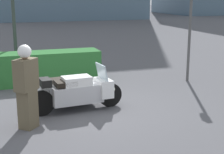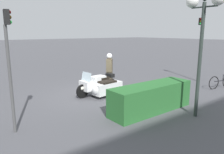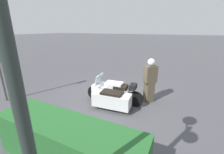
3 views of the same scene
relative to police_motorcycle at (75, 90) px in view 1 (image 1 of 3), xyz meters
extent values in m
plane|color=#4C4C51|center=(0.22, -0.28, -0.46)|extent=(160.00, 160.00, 0.00)
cylinder|color=black|center=(0.87, -0.19, -0.15)|extent=(0.63, 0.16, 0.62)
cylinder|color=black|center=(-0.91, -0.36, -0.15)|extent=(0.63, 0.16, 0.62)
cylinder|color=black|center=(-0.24, 0.26, -0.22)|extent=(0.49, 0.14, 0.48)
cube|color=#B7B7BC|center=(-0.02, -0.28, -0.02)|extent=(1.30, 0.59, 0.45)
cube|color=white|center=(-0.02, -0.28, 0.30)|extent=(0.73, 0.51, 0.24)
cube|color=black|center=(-0.30, -0.30, 0.28)|extent=(0.54, 0.50, 0.12)
cube|color=white|center=(0.69, -0.21, 0.07)|extent=(0.38, 0.67, 0.44)
cube|color=silver|center=(0.64, -0.22, 0.48)|extent=(0.17, 0.63, 0.40)
sphere|color=white|center=(0.91, -0.19, 0.00)|extent=(0.18, 0.18, 0.18)
cube|color=white|center=(-0.18, 0.26, -0.07)|extent=(1.46, 0.69, 0.50)
sphere|color=white|center=(0.42, 0.32, -0.04)|extent=(0.47, 0.48, 0.47)
cube|color=black|center=(-0.18, 0.26, 0.22)|extent=(0.82, 0.55, 0.09)
cube|color=black|center=(-0.79, -0.35, 0.35)|extent=(0.28, 0.45, 0.18)
cube|color=brown|center=(-1.27, -1.04, -0.04)|extent=(0.46, 0.46, 0.85)
cube|color=brown|center=(-1.27, -1.04, 0.73)|extent=(0.56, 0.57, 0.68)
sphere|color=tan|center=(-1.27, -1.04, 1.18)|extent=(0.23, 0.23, 0.23)
sphere|color=white|center=(-1.27, -1.04, 1.22)|extent=(0.29, 0.29, 0.29)
cube|color=#28662D|center=(-0.36, 2.81, 0.05)|extent=(3.50, 0.95, 1.03)
cylinder|color=#2D3833|center=(-1.23, 4.13, 1.47)|extent=(0.12, 0.12, 3.86)
cylinder|color=#4C4C4C|center=(4.19, 1.59, 1.10)|extent=(0.09, 0.09, 3.12)
camera|label=1|loc=(-1.75, -8.29, 2.38)|focal=55.00mm
camera|label=2|loc=(5.56, 8.13, 2.47)|focal=35.00mm
camera|label=3|loc=(-2.43, 4.79, 2.47)|focal=24.00mm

